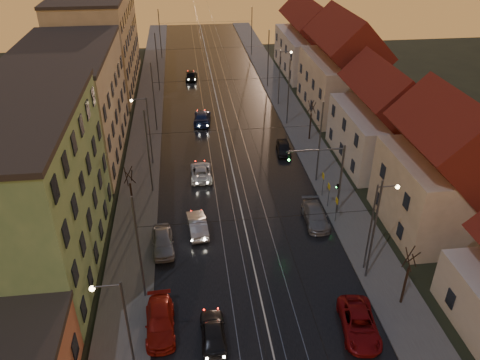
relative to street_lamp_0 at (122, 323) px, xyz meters
name	(u,v)px	position (x,y,z in m)	size (l,w,h in m)	color
road	(222,124)	(9.10, 38.00, -4.87)	(16.00, 120.00, 0.04)	black
sidewalk_left	(147,128)	(-0.90, 38.00, -4.81)	(4.00, 120.00, 0.15)	#4C4C4C
sidewalk_right	(295,120)	(19.10, 38.00, -4.81)	(4.00, 120.00, 0.15)	#4C4C4C
tram_rail_0	(206,125)	(6.90, 38.00, -4.83)	(0.06, 120.00, 0.03)	gray
tram_rail_1	(216,124)	(8.33, 38.00, -4.83)	(0.06, 120.00, 0.03)	gray
tram_rail_2	(228,124)	(9.87, 38.00, -4.83)	(0.06, 120.00, 0.03)	gray
tram_rail_3	(238,123)	(11.30, 38.00, -4.83)	(0.06, 120.00, 0.03)	gray
apartment_left_1	(21,197)	(-8.40, 12.00, 1.61)	(10.00, 18.00, 13.00)	#62925D
apartment_left_2	(71,105)	(-8.40, 32.00, 1.11)	(10.00, 20.00, 12.00)	tan
apartment_left_3	(99,42)	(-8.40, 56.00, 2.11)	(10.00, 24.00, 14.00)	tan
house_right_1	(443,174)	(26.10, 13.00, 0.56)	(8.67, 10.20, 10.80)	#BBA98F
house_right_2	(384,122)	(26.10, 26.00, -0.24)	(9.18, 12.24, 9.20)	beige
house_right_3	(343,70)	(26.10, 41.00, 0.92)	(9.18, 14.28, 11.50)	#BBA98F
house_right_4	(310,42)	(26.10, 59.00, 0.16)	(9.18, 16.32, 10.00)	beige
catenary_pole_l_1	(139,250)	(0.50, 7.00, -0.39)	(0.16, 0.16, 9.00)	#595B60
catenary_pole_r_1	(374,232)	(17.70, 7.00, -0.39)	(0.16, 0.16, 9.00)	#595B60
catenary_pole_l_2	(149,153)	(0.50, 22.00, -0.39)	(0.16, 0.16, 9.00)	#595B60
catenary_pole_r_2	(320,143)	(17.70, 22.00, -0.39)	(0.16, 0.16, 9.00)	#595B60
catenary_pole_l_3	(154,98)	(0.50, 37.00, -0.39)	(0.16, 0.16, 9.00)	#595B60
catenary_pole_r_3	(288,92)	(17.70, 37.00, -0.39)	(0.16, 0.16, 9.00)	#595B60
catenary_pole_l_4	(157,63)	(0.50, 52.00, -0.39)	(0.16, 0.16, 9.00)	#595B60
catenary_pole_r_4	(268,59)	(17.70, 52.00, -0.39)	(0.16, 0.16, 9.00)	#595B60
catenary_pole_l_5	(160,34)	(0.50, 70.00, -0.39)	(0.16, 0.16, 9.00)	#595B60
catenary_pole_r_5	(252,32)	(17.70, 70.00, -0.39)	(0.16, 0.16, 9.00)	#595B60
street_lamp_0	(122,323)	(0.00, 0.00, 0.00)	(1.75, 0.32, 8.00)	#595B60
street_lamp_1	(376,219)	(18.21, 8.00, 0.00)	(1.75, 0.32, 8.00)	#595B60
street_lamp_2	(146,125)	(0.00, 28.00, 0.00)	(1.75, 0.32, 8.00)	#595B60
street_lamp_3	(282,72)	(18.21, 44.00, 0.00)	(1.75, 0.32, 8.00)	#595B60
traffic_light_mast	(331,172)	(17.10, 16.00, -0.29)	(5.30, 0.32, 7.20)	#595B60
bare_tree_0	(131,193)	(-1.09, 18.00, -2.40)	(1.09, 1.09, 5.11)	black
bare_tree_1	(406,278)	(19.31, 4.00, -2.40)	(1.09, 1.09, 5.11)	black
bare_tree_2	(311,121)	(19.51, 32.00, -2.40)	(1.09, 1.09, 5.11)	black
driving_car_0	(213,332)	(5.29, 2.38, -4.17)	(1.70, 4.21, 1.44)	black
driving_car_1	(197,225)	(4.77, 14.72, -4.15)	(1.56, 4.48, 1.48)	#B0AFB5
driving_car_2	(201,172)	(5.60, 24.37, -4.22)	(2.19, 4.76, 1.32)	silver
driving_car_3	(202,117)	(6.50, 38.94, -4.12)	(2.14, 5.27, 1.53)	navy
driving_car_4	(191,75)	(5.66, 57.18, -4.12)	(1.81, 4.50, 1.53)	black
parked_left_2	(160,322)	(1.72, 3.71, -4.18)	(1.99, 4.88, 1.42)	#A01910
parked_left_3	(163,241)	(1.74, 12.63, -4.12)	(1.80, 4.48, 1.52)	#9F9FA5
parked_right_0	(359,324)	(15.30, 1.88, -4.18)	(2.35, 5.10, 1.42)	maroon
parked_right_1	(315,216)	(15.66, 14.82, -4.18)	(1.98, 4.87, 1.41)	gray
parked_right_2	(284,148)	(15.55, 28.79, -4.21)	(1.60, 3.98, 1.36)	black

